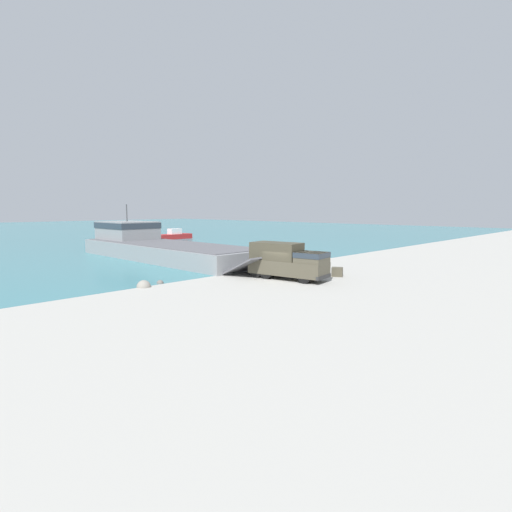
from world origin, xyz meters
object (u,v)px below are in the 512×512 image
(soldier_on_ramp, at_px, (311,266))
(mooring_bollard, at_px, (290,262))
(military_truck, at_px, (287,261))
(moored_boat_a, at_px, (173,236))
(landing_craft, at_px, (157,245))
(cargo_crate, at_px, (337,272))

(soldier_on_ramp, bearing_deg, mooring_bollard, 54.15)
(military_truck, xyz_separation_m, moored_boat_a, (19.44, 47.45, -0.94))
(landing_craft, xyz_separation_m, military_truck, (-0.45, -22.39, 0.07))
(military_truck, relative_size, moored_boat_a, 0.89)
(soldier_on_ramp, bearing_deg, landing_craft, 93.85)
(mooring_bollard, height_order, cargo_crate, cargo_crate)
(mooring_bollard, bearing_deg, moored_boat_a, 73.12)
(mooring_bollard, bearing_deg, soldier_on_ramp, -124.55)
(military_truck, relative_size, mooring_bollard, 10.08)
(landing_craft, distance_m, cargo_crate, 25.11)
(soldier_on_ramp, relative_size, moored_boat_a, 0.20)
(landing_craft, distance_m, moored_boat_a, 31.45)
(military_truck, bearing_deg, cargo_crate, 52.00)
(soldier_on_ramp, height_order, mooring_bollard, soldier_on_ramp)
(cargo_crate, bearing_deg, landing_craft, 98.96)
(military_truck, height_order, mooring_bollard, military_truck)
(soldier_on_ramp, distance_m, moored_boat_a, 51.06)
(landing_craft, relative_size, military_truck, 4.40)
(landing_craft, height_order, cargo_crate, landing_craft)
(military_truck, relative_size, cargo_crate, 7.43)
(landing_craft, height_order, military_truck, landing_craft)
(moored_boat_a, bearing_deg, landing_craft, 142.49)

